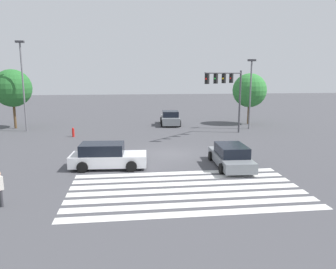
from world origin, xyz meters
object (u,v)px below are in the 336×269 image
(street_light_pole_b, at_px, (251,87))
(tree_corner_a, at_px, (250,90))
(car_0, at_px, (170,118))
(traffic_signal_mast, at_px, (228,86))
(tree_corner_b, at_px, (12,88))
(car_1, at_px, (231,156))
(car_2, at_px, (107,156))
(street_light_pole_a, at_px, (23,79))
(fire_hydrant, at_px, (73,132))

(street_light_pole_b, xyz_separation_m, tree_corner_a, (1.15, 3.26, -0.50))
(car_0, bearing_deg, traffic_signal_mast, -145.94)
(traffic_signal_mast, xyz_separation_m, tree_corner_b, (-21.07, 7.16, -0.36))
(tree_corner_b, bearing_deg, tree_corner_a, -0.27)
(car_1, xyz_separation_m, car_2, (-7.70, 0.69, 0.07))
(street_light_pole_a, relative_size, tree_corner_a, 1.53)
(car_0, relative_size, car_2, 0.98)
(tree_corner_a, bearing_deg, street_light_pole_b, -109.43)
(street_light_pole_b, height_order, tree_corner_a, street_light_pole_b)
(street_light_pole_a, relative_size, street_light_pole_b, 1.24)
(street_light_pole_b, distance_m, fire_hydrant, 18.36)
(street_light_pole_b, relative_size, tree_corner_b, 1.16)
(car_0, relative_size, street_light_pole_a, 0.52)
(traffic_signal_mast, xyz_separation_m, car_1, (-2.76, -9.92, -3.96))
(street_light_pole_b, xyz_separation_m, fire_hydrant, (-17.78, -2.34, -3.95))
(street_light_pole_b, bearing_deg, car_2, -137.26)
(tree_corner_b, bearing_deg, street_light_pole_a, -49.78)
(street_light_pole_b, height_order, fire_hydrant, street_light_pole_b)
(street_light_pole_a, height_order, tree_corner_b, street_light_pole_a)
(street_light_pole_a, bearing_deg, car_0, 8.87)
(street_light_pole_a, xyz_separation_m, tree_corner_b, (-1.71, 2.02, -1.01))
(traffic_signal_mast, bearing_deg, fire_hydrant, -50.84)
(car_0, xyz_separation_m, street_light_pole_a, (-15.04, -2.35, 4.52))
(car_0, relative_size, tree_corner_b, 0.75)
(street_light_pole_a, distance_m, tree_corner_b, 2.83)
(car_1, height_order, fire_hydrant, car_1)
(car_1, xyz_separation_m, tree_corner_b, (-18.30, 17.08, 3.60))
(car_2, height_order, tree_corner_a, tree_corner_a)
(car_0, relative_size, car_1, 0.96)
(traffic_signal_mast, relative_size, street_light_pole_b, 0.84)
(traffic_signal_mast, xyz_separation_m, street_light_pole_b, (3.61, 3.79, -0.24))
(fire_hydrant, bearing_deg, car_1, -44.92)
(traffic_signal_mast, distance_m, fire_hydrant, 14.84)
(car_1, xyz_separation_m, fire_hydrant, (-11.40, 11.37, -0.23))
(street_light_pole_a, height_order, fire_hydrant, street_light_pole_a)
(car_2, distance_m, tree_corner_b, 19.83)
(tree_corner_a, xyz_separation_m, tree_corner_b, (-25.83, 0.12, 0.37))
(traffic_signal_mast, xyz_separation_m, fire_hydrant, (-14.16, 1.45, -4.20))
(car_2, bearing_deg, tree_corner_a, 50.52)
(car_2, xyz_separation_m, fire_hydrant, (-3.70, 10.67, -0.31))
(car_1, relative_size, car_2, 1.02)
(car_2, height_order, fire_hydrant, car_2)
(traffic_signal_mast, distance_m, car_1, 11.03)
(car_2, xyz_separation_m, street_light_pole_a, (-8.89, 14.37, 4.54))
(car_1, xyz_separation_m, street_light_pole_a, (-16.59, 15.06, 4.61))
(car_2, relative_size, tree_corner_a, 0.82)
(traffic_signal_mast, distance_m, car_2, 14.48)
(car_0, distance_m, tree_corner_b, 17.12)
(tree_corner_b, bearing_deg, traffic_signal_mast, -18.78)
(car_1, distance_m, street_light_pole_a, 22.88)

